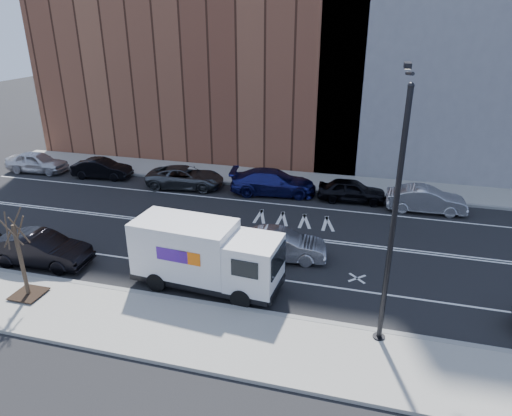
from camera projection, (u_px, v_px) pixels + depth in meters
The scene contains 18 objects.
ground at pixel (248, 232), 24.66m from camera, with size 120.00×120.00×0.00m, color black.
sidewalk_near at pixel (182, 331), 16.80m from camera, with size 44.00×3.60×0.15m, color gray.
sidewalk_far at pixel (282, 179), 32.47m from camera, with size 44.00×3.60×0.15m, color gray.
curb_near at pixel (200, 303), 18.40m from camera, with size 44.00×0.25×0.17m, color gray.
curb_far at pixel (276, 187), 30.86m from camera, with size 44.00×0.25×0.17m, color gray.
road_markings at pixel (248, 232), 24.66m from camera, with size 40.00×8.60×0.01m, color white, non-canonical shape.
bldg_brick at pixel (204, 13), 36.19m from camera, with size 26.00×10.00×22.00m, color brown.
streetlight at pixel (395, 205), 14.87m from camera, with size 0.44×4.02×9.34m.
street_tree at pixel (23, 268), 18.30m from camera, with size 1.20×1.20×3.75m.
fedex_van at pixel (205, 255), 19.15m from camera, with size 6.52×2.65×2.91m.
far_parked_a at pixel (37, 162), 33.91m from camera, with size 1.81×4.51×1.54m, color silver.
far_parked_b at pixel (102, 169), 32.71m from camera, with size 1.46×4.18×1.38m, color black.
far_parked_c at pixel (185, 177), 30.85m from camera, with size 2.38×5.16×1.43m, color #424549.
far_parked_d at pixel (273, 182), 29.69m from camera, with size 2.26×5.56×1.61m, color navy.
far_parked_e at pixel (352, 190), 28.53m from camera, with size 1.68×4.18×1.42m, color black.
far_parked_f at pixel (426, 200), 27.00m from camera, with size 1.59×4.55×1.50m, color #A8A9AD.
driving_sedan at pixel (280, 245), 21.71m from camera, with size 1.52×4.37×1.44m, color #ABABB0.
near_parked_rear_a at pixel (41, 249), 21.19m from camera, with size 1.63×4.66×1.54m, color black.
Camera 1 is at (6.18, -21.35, 10.76)m, focal length 32.00 mm.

